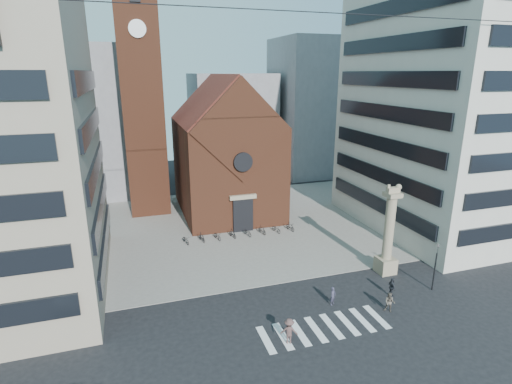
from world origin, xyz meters
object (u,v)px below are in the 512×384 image
pedestrian_1 (390,302)px  scooter_0 (186,240)px  pedestrian_2 (392,287)px  traffic_light (435,266)px  lion_column (388,239)px  pedestrian_0 (333,296)px

pedestrian_1 → scooter_0: 22.46m
pedestrian_2 → scooter_0: pedestrian_2 is taller
traffic_light → pedestrian_1: (-5.59, -1.68, -1.47)m
lion_column → traffic_light: 4.62m
traffic_light → scooter_0: 25.13m
lion_column → pedestrian_0: size_ratio=5.55×
pedestrian_2 → scooter_0: 22.01m
traffic_light → scooter_0: (-19.01, 16.33, -1.81)m
traffic_light → pedestrian_2: traffic_light is taller
lion_column → pedestrian_1: 7.22m
lion_column → pedestrian_1: lion_column is taller
lion_column → pedestrian_0: (-7.36, -3.40, -2.68)m
traffic_light → pedestrian_2: (-4.02, 0.22, -1.44)m
traffic_light → pedestrian_1: 6.02m
pedestrian_1 → pedestrian_0: bearing=-166.8°
traffic_light → pedestrian_0: traffic_light is taller
scooter_0 → pedestrian_1: bearing=-67.9°
lion_column → pedestrian_0: lion_column is taller
lion_column → pedestrian_2: bearing=-118.2°
pedestrian_0 → scooter_0: 18.46m
lion_column → scooter_0: lion_column is taller
scooter_0 → traffic_light: bearing=-55.3°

